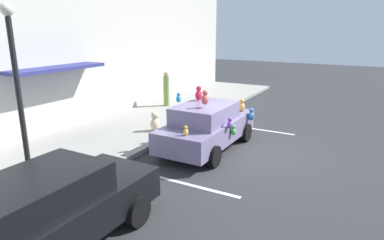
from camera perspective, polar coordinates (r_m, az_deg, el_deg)
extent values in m
plane|color=#2D2D30|center=(11.10, 10.05, -5.48)|extent=(60.00, 60.00, 0.00)
cube|color=gray|center=(13.44, -10.45, -1.44)|extent=(24.00, 4.00, 0.15)
cube|color=beige|center=(14.37, -17.86, 11.86)|extent=(24.00, 0.30, 6.40)
cube|color=navy|center=(12.77, -22.10, 8.18)|extent=(3.60, 1.10, 0.12)
cube|color=silver|center=(13.72, 9.72, -1.36)|extent=(0.12, 3.60, 0.01)
cube|color=silver|center=(8.99, -2.63, -10.40)|extent=(0.12, 3.60, 0.01)
cube|color=slate|center=(11.14, 2.70, -1.67)|extent=(4.23, 1.72, 0.68)
cube|color=slate|center=(10.79, 2.23, 1.19)|extent=(2.20, 1.52, 0.56)
cylinder|color=black|center=(12.73, 1.85, -0.99)|extent=(0.64, 0.22, 0.64)
cylinder|color=black|center=(12.07, 9.15, -2.11)|extent=(0.64, 0.22, 0.64)
cylinder|color=black|center=(10.58, -4.73, -4.50)|extent=(0.64, 0.22, 0.64)
cylinder|color=black|center=(9.78, 3.75, -6.19)|extent=(0.64, 0.22, 0.64)
ellipsoid|color=#86A216|center=(11.84, 7.57, 1.63)|extent=(0.23, 0.19, 0.27)
sphere|color=#86A216|center=(11.79, 7.60, 2.51)|extent=(0.15, 0.15, 0.15)
ellipsoid|color=#3364AC|center=(12.04, 10.04, 0.65)|extent=(0.26, 0.22, 0.31)
sphere|color=#3364AC|center=(11.98, 10.08, 1.64)|extent=(0.17, 0.17, 0.17)
ellipsoid|color=#26B9D0|center=(12.50, 7.64, 2.29)|extent=(0.20, 0.16, 0.24)
sphere|color=#26B9D0|center=(12.47, 7.67, 3.02)|extent=(0.13, 0.13, 0.13)
ellipsoid|color=#2585C5|center=(10.47, -2.29, 3.59)|extent=(0.18, 0.15, 0.22)
sphere|color=#2585C5|center=(10.44, -2.30, 4.39)|extent=(0.12, 0.12, 0.12)
ellipsoid|color=#B94E4A|center=(10.23, 2.25, 3.48)|extent=(0.27, 0.22, 0.31)
sphere|color=#B94E4A|center=(10.18, 2.26, 4.67)|extent=(0.17, 0.17, 0.17)
ellipsoid|color=#D09146|center=(12.27, 8.48, 2.20)|extent=(0.27, 0.22, 0.32)
sphere|color=#D09146|center=(12.22, 8.52, 3.21)|extent=(0.17, 0.17, 0.17)
ellipsoid|color=purple|center=(10.31, 6.46, -0.82)|extent=(0.21, 0.17, 0.25)
sphere|color=purple|center=(10.26, 6.49, 0.09)|extent=(0.13, 0.13, 0.13)
ellipsoid|color=purple|center=(10.52, -2.51, 0.07)|extent=(0.25, 0.21, 0.30)
sphere|color=purple|center=(10.47, -2.52, 1.15)|extent=(0.16, 0.16, 0.16)
ellipsoid|color=red|center=(11.27, 1.16, 4.23)|extent=(0.28, 0.23, 0.33)
sphere|color=red|center=(11.23, 1.17, 5.37)|extent=(0.18, 0.18, 0.18)
ellipsoid|color=gold|center=(9.42, -1.07, -2.06)|extent=(0.17, 0.14, 0.20)
sphere|color=gold|center=(9.38, -1.07, -1.26)|extent=(0.11, 0.11, 0.11)
ellipsoid|color=orange|center=(9.82, 3.18, -1.16)|extent=(0.22, 0.18, 0.26)
sphere|color=orange|center=(9.77, 3.20, -0.15)|extent=(0.14, 0.14, 0.14)
ellipsoid|color=green|center=(10.68, 7.05, -1.98)|extent=(0.19, 0.16, 0.23)
sphere|color=green|center=(10.63, 7.08, -1.16)|extent=(0.12, 0.12, 0.12)
cube|color=black|center=(6.71, -22.69, -15.08)|extent=(4.33, 1.68, 0.68)
cube|color=black|center=(6.32, -24.83, -10.94)|extent=(2.25, 1.48, 0.56)
cylinder|color=black|center=(8.18, -18.76, -11.54)|extent=(0.64, 0.22, 0.64)
cylinder|color=black|center=(7.13, -9.28, -15.08)|extent=(0.64, 0.22, 0.64)
ellipsoid|color=beige|center=(12.71, -6.31, -0.75)|extent=(0.39, 0.33, 0.49)
sphere|color=beige|center=(12.61, -6.36, 0.77)|extent=(0.28, 0.28, 0.28)
sphere|color=beige|center=(12.51, -6.63, 1.11)|extent=(0.11, 0.11, 0.11)
sphere|color=beige|center=(12.67, -6.12, 1.30)|extent=(0.11, 0.11, 0.11)
cylinder|color=black|center=(8.30, -27.09, 1.38)|extent=(0.12, 0.12, 3.99)
sphere|color=#EAEACC|center=(8.11, -29.00, 16.17)|extent=(0.28, 0.28, 0.28)
cylinder|color=olive|center=(16.70, -4.38, 4.91)|extent=(0.30, 0.30, 1.46)
sphere|color=tan|center=(16.56, -4.44, 7.83)|extent=(0.26, 0.26, 0.26)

